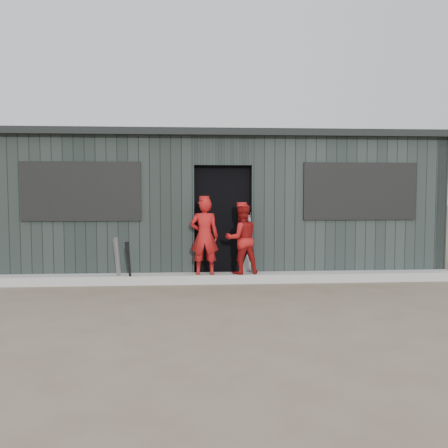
{
  "coord_description": "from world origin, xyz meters",
  "views": [
    {
      "loc": [
        -0.59,
        -6.57,
        1.59
      ],
      "look_at": [
        0.0,
        1.8,
        1.0
      ],
      "focal_mm": 40.0,
      "sensor_mm": 36.0,
      "label": 1
    }
  ],
  "objects": [
    {
      "name": "dugout",
      "position": [
        0.0,
        3.5,
        1.29
      ],
      "size": [
        8.3,
        3.3,
        2.62
      ],
      "color": "black",
      "rests_on": "ground"
    },
    {
      "name": "bat_left",
      "position": [
        -1.75,
        1.64,
        0.41
      ],
      "size": [
        0.1,
        0.35,
        0.82
      ],
      "primitive_type": "cone",
      "rotation": [
        0.34,
        0.0,
        -0.09
      ],
      "color": "gray",
      "rests_on": "ground"
    },
    {
      "name": "player_red_right",
      "position": [
        0.3,
        1.81,
        0.75
      ],
      "size": [
        0.66,
        0.57,
        1.19
      ],
      "primitive_type": "imported",
      "rotation": [
        0.0,
        0.0,
        3.36
      ],
      "color": "#A11413",
      "rests_on": "curb"
    },
    {
      "name": "player_red_left",
      "position": [
        -0.33,
        1.76,
        0.8
      ],
      "size": [
        0.49,
        0.34,
        1.3
      ],
      "primitive_type": "imported",
      "rotation": [
        0.0,
        0.0,
        3.09
      ],
      "color": "#A71414",
      "rests_on": "curb"
    },
    {
      "name": "curb",
      "position": [
        0.0,
        1.82,
        0.07
      ],
      "size": [
        8.0,
        0.36,
        0.15
      ],
      "primitive_type": "cube",
      "color": "#A4A49F",
      "rests_on": "ground"
    },
    {
      "name": "bat_mid",
      "position": [
        -1.79,
        1.72,
        0.38
      ],
      "size": [
        0.12,
        0.19,
        0.77
      ],
      "primitive_type": "cone",
      "rotation": [
        0.15,
        0.0,
        -0.31
      ],
      "color": "gray",
      "rests_on": "ground"
    },
    {
      "name": "ground",
      "position": [
        0.0,
        0.0,
        0.0
      ],
      "size": [
        80.0,
        80.0,
        0.0
      ],
      "primitive_type": "plane",
      "color": "brown",
      "rests_on": "ground"
    },
    {
      "name": "bat_right",
      "position": [
        -1.57,
        1.59,
        0.37
      ],
      "size": [
        0.11,
        0.3,
        0.74
      ],
      "primitive_type": "cone",
      "rotation": [
        0.31,
        0.0,
        -0.16
      ],
      "color": "black",
      "rests_on": "ground"
    },
    {
      "name": "player_grey_back",
      "position": [
        0.52,
        2.23,
        0.58
      ],
      "size": [
        0.63,
        0.48,
        1.15
      ],
      "primitive_type": "imported",
      "rotation": [
        0.0,
        0.0,
        2.93
      ],
      "color": "#A7A7A7",
      "rests_on": "ground"
    }
  ]
}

